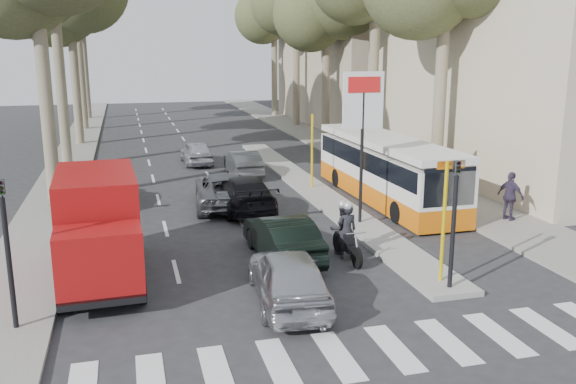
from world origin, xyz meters
The scene contains 21 objects.
ground centered at (0.00, 0.00, 0.00)m, with size 120.00×120.00×0.00m, color #28282B.
sidewalk_right centered at (8.60, 25.00, 0.06)m, with size 3.20×70.00×0.12m, color gray.
median_left centered at (-8.00, 28.00, 0.06)m, with size 2.40×64.00×0.12m, color gray.
traffic_island centered at (3.25, 11.00, 0.08)m, with size 1.50×26.00×0.16m, color gray.
building_far centered at (15.50, 34.00, 8.00)m, with size 11.00×20.00×16.00m, color #B7A88E.
billboard centered at (3.25, 5.00, 3.70)m, with size 1.50×12.10×5.60m.
traffic_light_island centered at (3.25, -1.50, 2.49)m, with size 0.16×0.41×3.60m.
traffic_light_left centered at (-7.60, -1.00, 2.49)m, with size 0.16×0.41×3.60m.
tree_r_e centered at (9.23, 42.11, 10.38)m, with size 7.40×7.20×14.10m.
silver_hatchback centered at (-1.10, -1.05, 0.73)m, with size 1.72×4.27×1.46m, color #ABACB3.
dark_hatchback centered at (-0.41, 2.29, 0.70)m, with size 1.48×4.24×1.40m, color black.
queue_car_a centered at (-1.10, 9.19, 0.70)m, with size 2.33×5.06×1.41m, color #55575D.
queue_car_b centered at (-0.50, 8.28, 0.71)m, with size 1.99×4.89×1.42m, color black.
queue_car_c centered at (-1.10, 18.89, 0.66)m, with size 1.55×3.86×1.32m, color #B0B3B9.
queue_car_d centered at (0.80, 15.00, 0.66)m, with size 1.39×3.99×1.31m, color #45484C.
queue_car_e centered at (-6.30, 10.92, 0.68)m, with size 1.92×4.72×1.37m, color black.
red_truck centered at (-5.79, 1.93, 1.58)m, with size 2.35×5.68×2.99m.
city_bus centered at (5.71, 8.32, 1.44)m, with size 2.42×10.40×2.73m.
motorcycle centered at (1.49, 1.87, 0.85)m, with size 0.80×2.20×1.87m.
pedestrian_near centered at (8.78, 3.93, 1.03)m, with size 1.07×0.52×1.82m, color #3A3149.
pedestrian_far centered at (7.77, 10.62, 0.89)m, with size 0.99×0.44×1.53m, color #685D4E.
Camera 1 is at (-4.89, -15.14, 6.40)m, focal length 38.00 mm.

